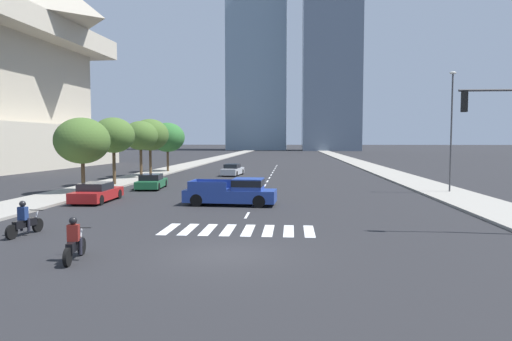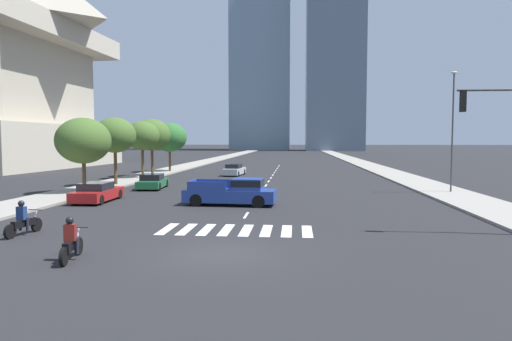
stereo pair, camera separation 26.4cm
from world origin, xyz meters
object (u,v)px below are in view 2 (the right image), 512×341
Objects in this scene: pickup_truck at (234,192)px; street_tree_third at (142,136)px; sedan_red_2 at (97,193)px; street_tree_fourth at (152,135)px; street_tree_second at (115,135)px; motorcycle_trailing at (71,243)px; street_tree_fifth at (170,137)px; street_tree_nearest at (83,141)px; sedan_green_1 at (153,182)px; motorcycle_lead at (23,221)px; sedan_silver_0 at (234,170)px; street_lamp_east at (453,124)px.

pickup_truck is 0.98× the size of street_tree_third.
street_tree_third is (-12.05, 17.92, 3.67)m from pickup_truck.
sedan_red_2 is 20.80m from street_tree_fourth.
sedan_red_2 is 11.15m from street_tree_second.
street_tree_fourth is at bearing 4.77° from motorcycle_trailing.
street_tree_third is at bearing -90.00° from street_tree_fifth.
motorcycle_trailing is 0.35× the size of street_tree_third.
sedan_red_2 is 17.79m from street_tree_third.
street_tree_nearest is 16.06m from street_tree_fourth.
sedan_green_1 is 19.92m from street_tree_fifth.
street_tree_second is at bearing 19.78° from motorcycle_lead.
motorcycle_lead is at bearing -125.62° from pickup_truck.
motorcycle_lead is 1.04× the size of motorcycle_trailing.
street_tree_nearest reaches higher than motorcycle_lead.
motorcycle_trailing is at bearing -70.79° from street_tree_second.
street_tree_fifth reaches higher than motorcycle_trailing.
sedan_red_2 is 27.57m from street_tree_fifth.
sedan_red_2 is 0.83× the size of street_tree_nearest.
pickup_truck is (3.69, 13.12, 0.23)m from motorcycle_trailing.
sedan_silver_0 is (4.46, 32.86, 0.03)m from motorcycle_lead.
street_tree_third is (0.00, 7.06, 0.04)m from street_tree_second.
street_tree_fourth reaches higher than street_tree_fifth.
street_tree_third is 0.96× the size of street_tree_fifth.
street_tree_third reaches higher than sedan_silver_0.
street_tree_fifth is at bearing 2.51° from motorcycle_trailing.
pickup_truck is 1.27× the size of sedan_green_1.
street_tree_nearest is (-4.00, -3.85, 3.40)m from sedan_green_1.
street_tree_third is (-27.46, 10.45, -0.77)m from street_lamp_east.
street_lamp_east is at bearing 5.21° from street_tree_nearest.
street_tree_nearest is (-12.05, 4.97, 3.16)m from pickup_truck.
sedan_green_1 is at bearing -66.29° from street_tree_third.
street_tree_fifth is at bearing 90.00° from street_tree_fourth.
street_tree_second is at bearing -90.00° from street_tree_third.
sedan_green_1 is 23.96m from street_lamp_east.
motorcycle_trailing reaches higher than sedan_silver_0.
street_tree_fifth is (-4.00, 19.14, 3.81)m from sedan_green_1.
street_tree_nearest is (-8.36, 18.09, 3.39)m from motorcycle_trailing.
motorcycle_lead is 0.37× the size of street_tree_third.
street_tree_nearest is 0.89× the size of street_tree_fourth.
street_lamp_east is 27.68m from street_tree_second.
sedan_red_2 is at bearing 15.84° from motorcycle_lead.
street_tree_fourth reaches higher than sedan_silver_0.
street_tree_third is 10.04m from street_tree_fifth.
street_tree_third is (0.00, 12.95, 0.51)m from street_tree_nearest.
motorcycle_lead is at bearing 178.13° from sedan_silver_0.
street_tree_second is 7.06m from street_tree_third.
sedan_silver_0 is at bearing 64.37° from street_tree_nearest.
sedan_green_1 is 0.77× the size of street_tree_third.
motorcycle_lead and motorcycle_trailing have the same top height.
street_tree_fifth is (-0.00, 10.04, -0.10)m from street_tree_third.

